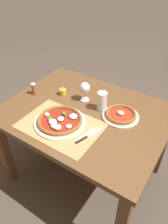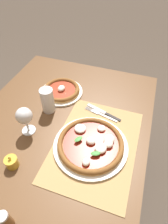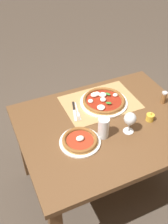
{
  "view_description": "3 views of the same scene",
  "coord_description": "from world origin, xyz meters",
  "px_view_note": "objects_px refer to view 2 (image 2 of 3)",
  "views": [
    {
      "loc": [
        0.69,
        -1.07,
        1.73
      ],
      "look_at": [
        0.03,
        -0.06,
        0.79
      ],
      "focal_mm": 35.0,
      "sensor_mm": 36.0,
      "label": 1
    },
    {
      "loc": [
        -0.56,
        -0.34,
        1.5
      ],
      "look_at": [
        0.05,
        -0.12,
        0.83
      ],
      "focal_mm": 30.0,
      "sensor_mm": 36.0,
      "label": 2
    },
    {
      "loc": [
        0.69,
        1.13,
        1.96
      ],
      "look_at": [
        0.13,
        -0.1,
        0.81
      ],
      "focal_mm": 42.0,
      "sensor_mm": 36.0,
      "label": 3
    }
  ],
  "objects_px": {
    "wine_glass": "(24,117)",
    "pizza_far": "(61,90)",
    "fork": "(101,114)",
    "pepper_shaker": "(6,220)",
    "pizza_near": "(91,144)",
    "pint_glass": "(48,101)",
    "knife": "(103,112)",
    "votive_candle": "(12,162)"
  },
  "relations": [
    {
      "from": "fork",
      "to": "votive_candle",
      "type": "distance_m",
      "value": 0.51
    },
    {
      "from": "pizza_near",
      "to": "pepper_shaker",
      "type": "relative_size",
      "value": 3.65
    },
    {
      "from": "wine_glass",
      "to": "fork",
      "type": "height_order",
      "value": "wine_glass"
    },
    {
      "from": "wine_glass",
      "to": "pint_glass",
      "type": "distance_m",
      "value": 0.18
    },
    {
      "from": "pint_glass",
      "to": "votive_candle",
      "type": "height_order",
      "value": "pint_glass"
    },
    {
      "from": "knife",
      "to": "wine_glass",
      "type": "bearing_deg",
      "value": 126.85
    },
    {
      "from": "pizza_far",
      "to": "knife",
      "type": "height_order",
      "value": "pizza_far"
    },
    {
      "from": "knife",
      "to": "pizza_near",
      "type": "bearing_deg",
      "value": -179.86
    },
    {
      "from": "pizza_near",
      "to": "pizza_far",
      "type": "distance_m",
      "value": 0.43
    },
    {
      "from": "votive_candle",
      "to": "wine_glass",
      "type": "bearing_deg",
      "value": 10.06
    },
    {
      "from": "pepper_shaker",
      "to": "pizza_near",
      "type": "bearing_deg",
      "value": -23.35
    },
    {
      "from": "pizza_far",
      "to": "votive_candle",
      "type": "distance_m",
      "value": 0.52
    },
    {
      "from": "fork",
      "to": "pepper_shaker",
      "type": "relative_size",
      "value": 2.04
    },
    {
      "from": "pint_glass",
      "to": "pepper_shaker",
      "type": "height_order",
      "value": "pint_glass"
    },
    {
      "from": "fork",
      "to": "pepper_shaker",
      "type": "height_order",
      "value": "pepper_shaker"
    },
    {
      "from": "wine_glass",
      "to": "pizza_near",
      "type": "bearing_deg",
      "value": -87.9
    },
    {
      "from": "votive_candle",
      "to": "pepper_shaker",
      "type": "xyz_separation_m",
      "value": [
        -0.2,
        -0.12,
        0.03
      ]
    },
    {
      "from": "pint_glass",
      "to": "knife",
      "type": "distance_m",
      "value": 0.31
    },
    {
      "from": "wine_glass",
      "to": "pepper_shaker",
      "type": "height_order",
      "value": "wine_glass"
    },
    {
      "from": "pint_glass",
      "to": "votive_candle",
      "type": "xyz_separation_m",
      "value": [
        -0.36,
        -0.0,
        -0.05
      ]
    },
    {
      "from": "pint_glass",
      "to": "knife",
      "type": "relative_size",
      "value": 0.69
    },
    {
      "from": "knife",
      "to": "votive_candle",
      "type": "height_order",
      "value": "votive_candle"
    },
    {
      "from": "pint_glass",
      "to": "fork",
      "type": "relative_size",
      "value": 0.73
    },
    {
      "from": "pint_glass",
      "to": "pizza_far",
      "type": "bearing_deg",
      "value": -2.15
    },
    {
      "from": "wine_glass",
      "to": "pizza_far",
      "type": "bearing_deg",
      "value": -6.55
    },
    {
      "from": "pizza_far",
      "to": "wine_glass",
      "type": "height_order",
      "value": "wine_glass"
    },
    {
      "from": "pizza_far",
      "to": "fork",
      "type": "bearing_deg",
      "value": -110.22
    },
    {
      "from": "pizza_near",
      "to": "knife",
      "type": "height_order",
      "value": "pizza_near"
    },
    {
      "from": "pint_glass",
      "to": "pepper_shaker",
      "type": "distance_m",
      "value": 0.58
    },
    {
      "from": "pizza_near",
      "to": "wine_glass",
      "type": "height_order",
      "value": "wine_glass"
    },
    {
      "from": "pizza_far",
      "to": "pizza_near",
      "type": "bearing_deg",
      "value": -137.45
    },
    {
      "from": "pizza_near",
      "to": "fork",
      "type": "xyz_separation_m",
      "value": [
        0.22,
        0.01,
        -0.02
      ]
    },
    {
      "from": "pizza_far",
      "to": "knife",
      "type": "xyz_separation_m",
      "value": [
        -0.08,
        -0.29,
        -0.01
      ]
    },
    {
      "from": "pizza_far",
      "to": "fork",
      "type": "height_order",
      "value": "pizza_far"
    },
    {
      "from": "fork",
      "to": "pepper_shaker",
      "type": "distance_m",
      "value": 0.64
    },
    {
      "from": "pepper_shaker",
      "to": "votive_candle",
      "type": "bearing_deg",
      "value": 30.94
    },
    {
      "from": "pizza_near",
      "to": "wine_glass",
      "type": "distance_m",
      "value": 0.34
    },
    {
      "from": "pizza_far",
      "to": "votive_candle",
      "type": "bearing_deg",
      "value": 179.58
    },
    {
      "from": "pizza_far",
      "to": "wine_glass",
      "type": "relative_size",
      "value": 1.69
    },
    {
      "from": "pizza_far",
      "to": "pepper_shaker",
      "type": "bearing_deg",
      "value": -170.83
    },
    {
      "from": "pint_glass",
      "to": "knife",
      "type": "height_order",
      "value": "pint_glass"
    },
    {
      "from": "pepper_shaker",
      "to": "wine_glass",
      "type": "bearing_deg",
      "value": 21.47
    }
  ]
}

